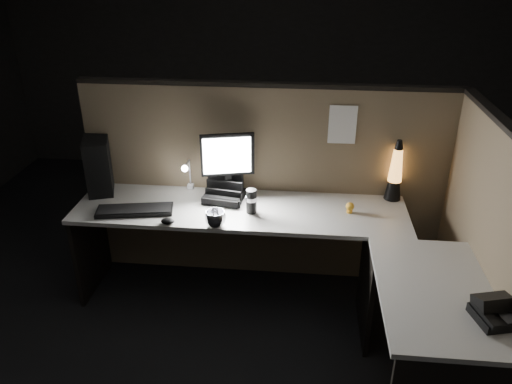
# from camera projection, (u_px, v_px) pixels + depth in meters

# --- Properties ---
(floor) EXTENTS (6.00, 6.00, 0.00)m
(floor) POSITION_uv_depth(u_px,v_px,m) (253.00, 352.00, 3.23)
(floor) COLOR black
(floor) RESTS_ON ground
(room_shell) EXTENTS (6.00, 6.00, 6.00)m
(room_shell) POSITION_uv_depth(u_px,v_px,m) (252.00, 110.00, 2.51)
(room_shell) COLOR silver
(room_shell) RESTS_ON ground
(partition_back) EXTENTS (2.66, 0.06, 1.50)m
(partition_back) POSITION_uv_depth(u_px,v_px,m) (266.00, 186.00, 3.73)
(partition_back) COLOR brown
(partition_back) RESTS_ON ground
(partition_right) EXTENTS (0.06, 1.66, 1.50)m
(partition_right) POSITION_uv_depth(u_px,v_px,m) (484.00, 258.00, 2.87)
(partition_right) COLOR brown
(partition_right) RESTS_ON ground
(desk) EXTENTS (2.60, 1.60, 0.73)m
(desk) POSITION_uv_depth(u_px,v_px,m) (284.00, 257.00, 3.18)
(desk) COLOR #B2B0A8
(desk) RESTS_ON ground
(pc_tower) EXTENTS (0.29, 0.42, 0.40)m
(pc_tower) POSITION_uv_depth(u_px,v_px,m) (99.00, 163.00, 3.65)
(pc_tower) COLOR black
(pc_tower) RESTS_ON desk
(monitor) EXTENTS (0.37, 0.16, 0.48)m
(monitor) POSITION_uv_depth(u_px,v_px,m) (228.00, 160.00, 3.48)
(monitor) COLOR black
(monitor) RESTS_ON desk
(keyboard) EXTENTS (0.53, 0.26, 0.03)m
(keyboard) POSITION_uv_depth(u_px,v_px,m) (135.00, 210.00, 3.40)
(keyboard) COLOR black
(keyboard) RESTS_ON desk
(mouse) EXTENTS (0.10, 0.07, 0.04)m
(mouse) POSITION_uv_depth(u_px,v_px,m) (168.00, 221.00, 3.25)
(mouse) COLOR black
(mouse) RESTS_ON desk
(clip_lamp) EXTENTS (0.05, 0.19, 0.24)m
(clip_lamp) POSITION_uv_depth(u_px,v_px,m) (188.00, 175.00, 3.62)
(clip_lamp) COLOR silver
(clip_lamp) RESTS_ON desk
(organizer) EXTENTS (0.30, 0.27, 0.20)m
(organizer) POSITION_uv_depth(u_px,v_px,m) (224.00, 193.00, 3.56)
(organizer) COLOR black
(organizer) RESTS_ON desk
(lava_lamp) EXTENTS (0.12, 0.12, 0.45)m
(lava_lamp) POSITION_uv_depth(u_px,v_px,m) (395.00, 175.00, 3.50)
(lava_lamp) COLOR black
(lava_lamp) RESTS_ON desk
(travel_mug) EXTENTS (0.08, 0.08, 0.17)m
(travel_mug) POSITION_uv_depth(u_px,v_px,m) (251.00, 201.00, 3.36)
(travel_mug) COLOR black
(travel_mug) RESTS_ON desk
(steel_mug) EXTENTS (0.14, 0.14, 0.11)m
(steel_mug) POSITION_uv_depth(u_px,v_px,m) (215.00, 219.00, 3.21)
(steel_mug) COLOR silver
(steel_mug) RESTS_ON desk
(figurine) EXTENTS (0.06, 0.06, 0.06)m
(figurine) POSITION_uv_depth(u_px,v_px,m) (350.00, 206.00, 3.37)
(figurine) COLOR yellow
(figurine) RESTS_ON desk
(pinned_paper) EXTENTS (0.19, 0.00, 0.27)m
(pinned_paper) POSITION_uv_depth(u_px,v_px,m) (342.00, 125.00, 3.42)
(pinned_paper) COLOR white
(pinned_paper) RESTS_ON partition_back
(desk_phone) EXTENTS (0.26, 0.26, 0.13)m
(desk_phone) POSITION_uv_depth(u_px,v_px,m) (497.00, 310.00, 2.41)
(desk_phone) COLOR black
(desk_phone) RESTS_ON desk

